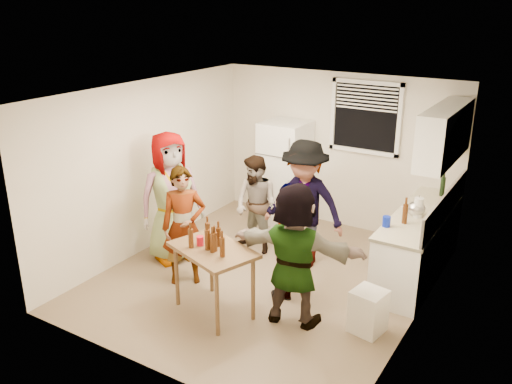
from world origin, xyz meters
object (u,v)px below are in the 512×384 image
Objects in this scene: kettle at (416,216)px; red_cup at (200,245)px; beer_bottle_counter at (404,223)px; blue_cup at (386,226)px; guest_back_left at (256,250)px; refrigerator at (285,173)px; guest_back_right at (302,263)px; guest_grey at (174,258)px; guest_orange at (293,320)px; trash_bin at (368,312)px; wine_bottle at (441,196)px; serving_table at (215,311)px; beer_bottle_table at (208,249)px; guest_black at (287,294)px; guest_stripe at (187,280)px.

red_cup is (-1.92, -2.09, -0.06)m from kettle.
beer_bottle_counter is 2.24× the size of red_cup.
blue_cup is 2.19m from guest_back_left.
guest_back_left is (0.20, -1.22, -0.85)m from refrigerator.
kettle is at bearing 13.81° from guest_back_right.
refrigerator is 6.70× the size of beer_bottle_counter.
beer_bottle_counter is at bearing 11.64° from guest_back_left.
beer_bottle_counter reaches higher than guest_grey.
beer_bottle_counter is 1.86m from guest_orange.
trash_bin is 0.28× the size of guest_back_right.
kettle is at bearing 20.11° from guest_back_left.
trash_bin is (0.01, -1.17, -0.65)m from beer_bottle_counter.
guest_grey is (-3.19, -2.16, -0.90)m from wine_bottle.
wine_bottle is 0.19× the size of guest_back_left.
kettle reaches higher than serving_table.
beer_bottle_counter is at bearing -26.55° from refrigerator.
red_cup is (0.48, -2.93, -0.01)m from refrigerator.
red_cup reaches higher than guest_back_left.
beer_bottle_table is 1.81m from guest_grey.
serving_table is at bearing -135.31° from kettle.
refrigerator reaches higher than guest_orange.
guest_back_right is at bearing -177.35° from guest_black.
refrigerator is 1.50m from guest_back_left.
refrigerator reaches higher than beer_bottle_table.
serving_table is at bearing 60.19° from beer_bottle_table.
blue_cup is at bearing -14.62° from guest_stripe.
red_cup is at bearing -138.06° from blue_cup.
blue_cup is 0.08× the size of guest_orange.
beer_bottle_table is at bearing -121.42° from wine_bottle.
blue_cup is 0.13× the size of serving_table.
kettle is 0.14× the size of guest_back_right.
wine_bottle is at bearing 39.68° from guest_back_right.
guest_orange is at bearing 17.62° from red_cup.
refrigerator is at bearing 101.78° from beer_bottle_table.
trash_bin is 2.49m from guest_stripe.
guest_back_right is at bearing -177.11° from beer_bottle_counter.
guest_back_left is at bearing 152.64° from trash_bin.
beer_bottle_counter is at bearing -96.70° from wine_bottle.
refrigerator is at bearing -177.64° from wine_bottle.
kettle is 3.14m from guest_stripe.
blue_cup is (-0.31, -1.49, -0.00)m from wine_bottle.
red_cup is at bearing -52.75° from guest_black.
guest_grey is 1.04× the size of guest_back_right.
guest_orange is (0.92, 0.38, -0.84)m from beer_bottle_table.
wine_bottle is (2.50, 0.10, 0.05)m from refrigerator.
beer_bottle_table is 0.16× the size of guest_stripe.
wine_bottle is 0.16× the size of guest_orange.
trash_bin reaches higher than guest_orange.
kettle reaches higher than guest_black.
refrigerator reaches higher than guest_back_left.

